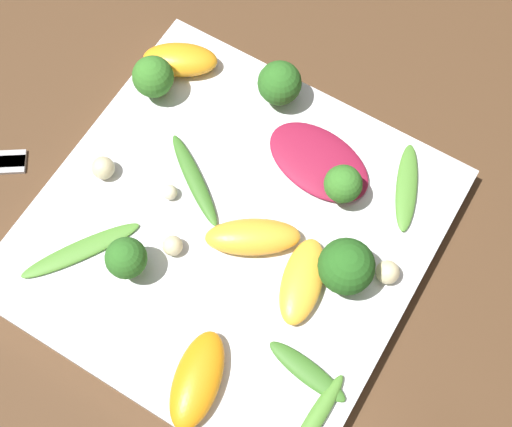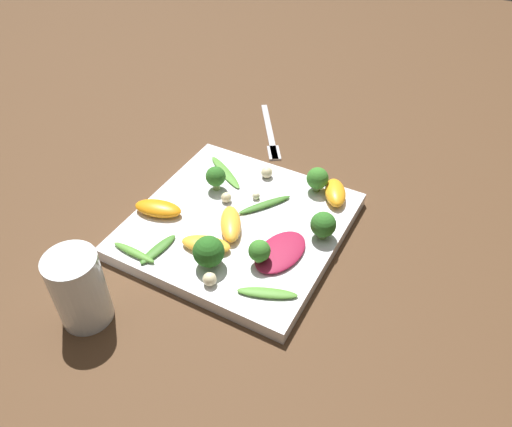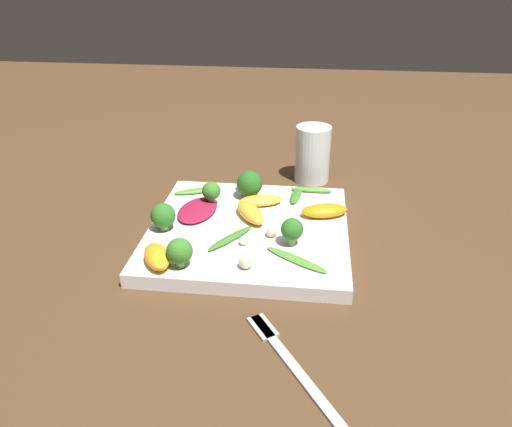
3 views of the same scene
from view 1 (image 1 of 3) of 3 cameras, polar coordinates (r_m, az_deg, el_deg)
The scene contains 21 objects.
ground_plane at distance 0.57m, azimuth -2.05°, elevation -1.98°, with size 2.40×2.40×0.00m, color #4C331E.
plate at distance 0.56m, azimuth -2.09°, elevation -1.61°, with size 0.29×0.29×0.02m.
radicchio_leaf_0 at distance 0.57m, azimuth 5.03°, elevation 4.17°, with size 0.07×0.10×0.01m.
orange_segment_0 at distance 0.53m, azimuth -0.41°, elevation -2.12°, with size 0.06×0.08×0.02m.
orange_segment_1 at distance 0.53m, azimuth 3.72°, elevation -5.42°, with size 0.07×0.05×0.02m.
orange_segment_2 at distance 0.61m, azimuth -6.08°, elevation 12.14°, with size 0.06×0.07×0.02m.
orange_segment_3 at distance 0.51m, azimuth -4.72°, elevation -13.12°, with size 0.08×0.05×0.02m.
broccoli_floret_0 at distance 0.54m, azimuth 6.96°, elevation 2.31°, with size 0.03×0.03×0.04m.
broccoli_floret_1 at distance 0.58m, azimuth 1.90°, elevation 10.35°, with size 0.04×0.04×0.04m.
broccoli_floret_2 at distance 0.52m, azimuth -10.34°, elevation -3.56°, with size 0.03×0.03×0.04m.
broccoli_floret_3 at distance 0.59m, azimuth -8.24°, elevation 10.75°, with size 0.03×0.03×0.04m.
broccoli_floret_4 at distance 0.51m, azimuth 7.24°, elevation -4.23°, with size 0.04×0.04×0.05m.
arugula_sprig_0 at distance 0.56m, azimuth -4.96°, elevation 2.73°, with size 0.06×0.08×0.01m.
arugula_sprig_1 at distance 0.57m, azimuth 11.96°, elevation 2.08°, with size 0.08×0.04×0.01m.
arugula_sprig_2 at distance 0.51m, azimuth 4.83°, elevation -15.98°, with size 0.07×0.02×0.01m.
arugula_sprig_3 at distance 0.52m, azimuth 4.10°, elevation -12.49°, with size 0.02×0.07×0.01m.
arugula_sprig_4 at distance 0.55m, azimuth -13.84°, elevation -2.88°, with size 0.09×0.06×0.00m.
macadamia_nut_0 at distance 0.56m, azimuth -6.95°, elevation 1.65°, with size 0.01×0.01×0.01m.
macadamia_nut_1 at distance 0.54m, azimuth 10.49°, elevation -4.64°, with size 0.02×0.02×0.02m.
macadamia_nut_2 at distance 0.57m, azimuth -12.14°, elevation 3.59°, with size 0.02×0.02×0.02m.
macadamia_nut_3 at distance 0.54m, azimuth -6.70°, elevation -2.57°, with size 0.02×0.02×0.02m.
Camera 1 is at (0.16, 0.12, 0.53)m, focal length 50.00 mm.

